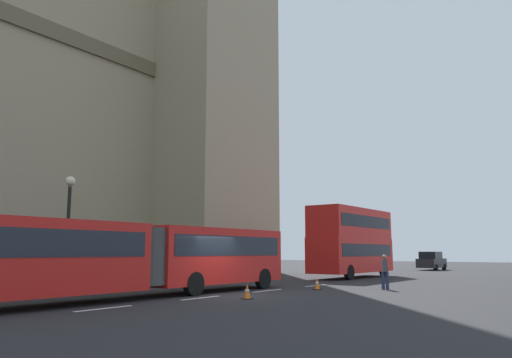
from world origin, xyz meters
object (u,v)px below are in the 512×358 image
object	(u,v)px
traffic_cone_middle	(317,284)
street_lamp	(68,225)
double_decker_bus	(352,240)
pedestrian_near_cones	(385,271)
sedan_lead	(432,261)
articulated_bus	(139,254)
traffic_cone_west	(247,292)

from	to	relation	value
traffic_cone_middle	street_lamp	size ratio (longest dim) A/B	0.11
traffic_cone_middle	double_decker_bus	bearing A→B (deg)	17.16
traffic_cone_middle	pedestrian_near_cones	bearing A→B (deg)	-53.04
double_decker_bus	street_lamp	size ratio (longest dim) A/B	1.72
double_decker_bus	pedestrian_near_cones	size ratio (longest dim) A/B	5.37
sedan_lead	pedestrian_near_cones	bearing A→B (deg)	-167.31
sedan_lead	double_decker_bus	bearing A→B (deg)	-179.66
double_decker_bus	street_lamp	distance (m)	20.46
street_lamp	pedestrian_near_cones	world-z (taller)	street_lamp
traffic_cone_middle	pedestrian_near_cones	size ratio (longest dim) A/B	0.34
street_lamp	pedestrian_near_cones	bearing A→B (deg)	-45.30
articulated_bus	street_lamp	bearing A→B (deg)	94.59
traffic_cone_west	street_lamp	distance (m)	9.10
double_decker_bus	sedan_lead	world-z (taller)	double_decker_bus
articulated_bus	traffic_cone_middle	size ratio (longest dim) A/B	29.15
traffic_cone_west	pedestrian_near_cones	xyz separation A→B (m)	(7.91, -2.45, 0.63)
sedan_lead	traffic_cone_middle	xyz separation A→B (m)	(-29.99, -3.63, -0.63)
traffic_cone_middle	pedestrian_near_cones	distance (m)	3.40
traffic_cone_west	articulated_bus	bearing A→B (deg)	121.76
articulated_bus	pedestrian_near_cones	bearing A→B (deg)	-31.19
street_lamp	traffic_cone_middle	bearing A→B (deg)	-43.10
pedestrian_near_cones	street_lamp	bearing A→B (deg)	134.70
articulated_bus	sedan_lead	xyz separation A→B (m)	(38.20, 0.11, -0.83)
double_decker_bus	traffic_cone_west	bearing A→B (deg)	-167.79
articulated_bus	street_lamp	xyz separation A→B (m)	(-0.36, 4.51, 1.31)
double_decker_bus	traffic_cone_middle	distance (m)	12.16
double_decker_bus	traffic_cone_middle	world-z (taller)	double_decker_bus
street_lamp	sedan_lead	bearing A→B (deg)	-6.50
double_decker_bus	traffic_cone_middle	bearing A→B (deg)	-162.84
articulated_bus	street_lamp	world-z (taller)	street_lamp
sedan_lead	pedestrian_near_cones	world-z (taller)	sedan_lead
articulated_bus	pedestrian_near_cones	xyz separation A→B (m)	(10.22, -6.19, -0.83)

